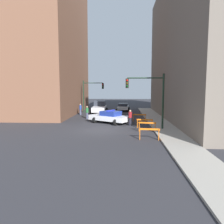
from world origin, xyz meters
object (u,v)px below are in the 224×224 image
at_px(parked_car_near, 123,107).
at_px(pedestrian_sidewalk, 130,117).
at_px(traffic_light_near, 151,93).
at_px(police_car, 110,117).
at_px(barrier_mid, 147,125).
at_px(barrier_back, 145,122).
at_px(traffic_light_far, 90,92).
at_px(pedestrian_crossing, 87,112).
at_px(barrier_corner, 139,116).
at_px(pedestrian_corner, 80,109).
at_px(white_truck, 99,107).
at_px(barrier_front, 149,132).

distance_m(parked_car_near, pedestrian_sidewalk, 15.10).
distance_m(traffic_light_near, police_car, 6.20).
xyz_separation_m(parked_car_near, barrier_mid, (2.23, -18.47, -0.06)).
relative_size(traffic_light_near, barrier_back, 3.28).
height_order(barrier_mid, barrier_back, same).
height_order(traffic_light_far, pedestrian_sidewalk, traffic_light_far).
xyz_separation_m(pedestrian_crossing, pedestrian_sidewalk, (5.42, -4.68, 0.00)).
height_order(traffic_light_far, barrier_corner, traffic_light_far).
distance_m(pedestrian_sidewalk, barrier_corner, 2.98).
height_order(barrier_back, barrier_corner, same).
bearing_deg(barrier_corner, barrier_mid, -87.35).
bearing_deg(police_car, pedestrian_sidewalk, -87.44).
height_order(parked_car_near, pedestrian_corner, pedestrian_corner).
distance_m(pedestrian_crossing, barrier_corner, 6.87).
xyz_separation_m(pedestrian_corner, barrier_mid, (8.57, -12.20, -0.24)).
height_order(pedestrian_sidewalk, barrier_mid, pedestrian_sidewalk).
xyz_separation_m(white_truck, pedestrian_sidewalk, (4.55, -11.29, -0.04)).
relative_size(traffic_light_near, white_truck, 0.95).
distance_m(traffic_light_near, barrier_front, 5.13).
distance_m(white_truck, pedestrian_corner, 3.58).
height_order(traffic_light_near, barrier_front, traffic_light_near).
bearing_deg(pedestrian_corner, barrier_corner, 7.01).
relative_size(traffic_light_near, traffic_light_far, 1.00).
xyz_separation_m(parked_car_near, barrier_front, (2.06, -21.59, -0.06)).
relative_size(barrier_front, barrier_back, 1.01).
bearing_deg(police_car, parked_car_near, 26.87).
bearing_deg(pedestrian_crossing, white_truck, -9.76).
relative_size(white_truck, pedestrian_sidewalk, 3.30).
bearing_deg(pedestrian_sidewalk, traffic_light_far, 105.13).
height_order(pedestrian_crossing, pedestrian_corner, same).
distance_m(traffic_light_near, barrier_corner, 5.89).
relative_size(parked_car_near, pedestrian_crossing, 2.63).
bearing_deg(pedestrian_crossing, police_car, -138.91).
relative_size(white_truck, parked_car_near, 1.25).
height_order(police_car, white_truck, white_truck).
relative_size(parked_car_near, pedestrian_corner, 2.63).
bearing_deg(barrier_front, barrier_corner, 90.70).
xyz_separation_m(traffic_light_far, white_truck, (1.64, -1.07, -2.49)).
bearing_deg(parked_car_near, pedestrian_sidewalk, -84.56).
height_order(police_car, pedestrian_corner, pedestrian_corner).
height_order(pedestrian_corner, barrier_corner, pedestrian_corner).
height_order(white_truck, pedestrian_sidewalk, white_truck).
distance_m(pedestrian_corner, barrier_mid, 14.91).
xyz_separation_m(pedestrian_crossing, pedestrian_corner, (-1.70, 4.12, 0.00)).
bearing_deg(barrier_back, pedestrian_corner, 129.68).
bearing_deg(pedestrian_sidewalk, barrier_front, -90.38).
bearing_deg(barrier_mid, pedestrian_crossing, 130.39).
relative_size(pedestrian_corner, barrier_mid, 1.05).
relative_size(traffic_light_near, parked_car_near, 1.19).
bearing_deg(police_car, pedestrian_corner, 66.06).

